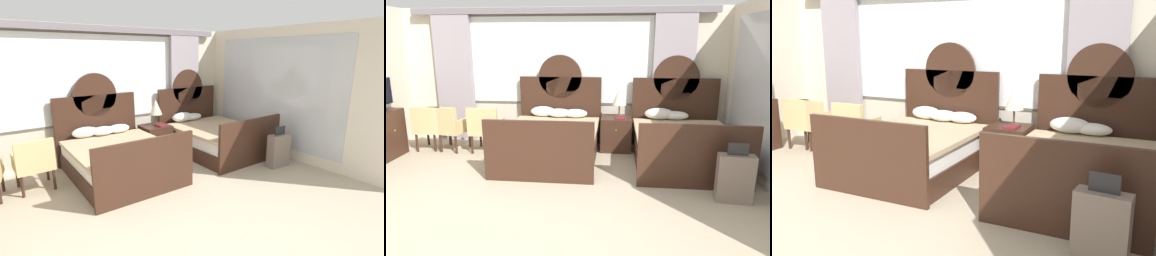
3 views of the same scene
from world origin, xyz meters
The scene contains 11 objects.
ground_plane centered at (0.00, 0.00, 0.00)m, with size 24.00×24.00×0.00m, color tan.
wall_back_window centered at (0.00, 3.92, 1.43)m, with size 6.52×0.22×2.70m.
bed_near_window centered at (0.01, 2.80, 0.36)m, with size 1.65×2.16×1.79m.
bed_near_mirror centered at (2.27, 2.79, 0.35)m, with size 1.65×2.16×1.79m.
nightstand_between_beds centered at (1.14, 3.42, 0.32)m, with size 0.57×0.60×0.64m.
table_lamp_on_nightstand centered at (1.19, 3.46, 1.03)m, with size 0.27×0.27×0.56m.
book_on_nightstand centered at (1.22, 3.30, 0.66)m, with size 0.18×0.26×0.03m.
armchair_by_window_left centered at (-1.30, 3.02, 0.49)m, with size 0.57×0.57×0.87m.
armchair_by_window_centre centered at (-2.03, 3.02, 0.49)m, with size 0.64×0.64×0.87m.
armchair_by_window_right centered at (-2.39, 3.02, 0.49)m, with size 0.60×0.60×0.87m.
suitcase_on_floor centered at (2.68, 1.33, 0.33)m, with size 0.47×0.24×0.80m.
Camera 2 is at (1.11, -3.01, 2.06)m, focal length 32.08 mm.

